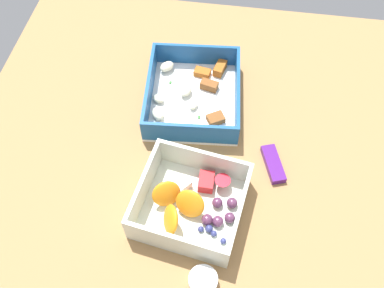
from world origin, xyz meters
The scene contains 5 objects.
table_surface centered at (0.00, 0.00, 1.00)cm, with size 80.00×80.00×2.00cm, color #9E7547.
pasta_container centered at (-11.87, -1.78, 3.55)cm, with size 20.48×18.07×5.11cm.
fruit_bowl centered at (9.75, 1.17, 4.07)cm, with size 17.25×17.83×5.79cm.
candy_bar centered at (-0.45, 13.55, 2.60)cm, with size 7.00×2.40×1.20cm, color #51197A.
paper_cup_liner centered at (20.80, 4.52, 2.89)cm, with size 4.17×4.17×1.78cm, color white.
Camera 1 is at (37.20, 5.38, 62.79)cm, focal length 39.25 mm.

